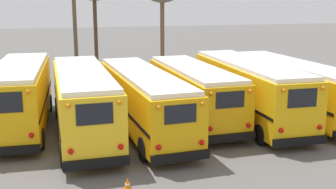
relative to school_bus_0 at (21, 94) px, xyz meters
name	(u,v)px	position (x,y,z in m)	size (l,w,h in m)	color
ground_plane	(166,122)	(7.35, -0.80, -1.79)	(160.00, 160.00, 0.00)	#5B5956
school_bus_0	(21,94)	(0.00, 0.00, 0.00)	(2.99, 9.60, 3.32)	#EAAA0F
school_bus_1	(83,100)	(2.94, -1.93, -0.03)	(2.61, 10.41, 3.22)	yellow
school_bus_2	(143,98)	(5.88, -1.87, -0.15)	(2.94, 11.00, 2.99)	#E5A00C
school_bus_3	(193,91)	(8.82, -0.98, -0.16)	(2.68, 9.45, 2.99)	#E5A00C
school_bus_4	(248,88)	(11.75, -1.53, -0.05)	(2.75, 10.75, 3.21)	#EAAA0F
school_bus_5	(291,86)	(14.69, -1.08, -0.14)	(2.69, 11.00, 3.01)	#E5A00C
utility_pole	(75,30)	(3.47, 11.21, 2.39)	(1.80, 0.30, 8.07)	brown
fence_line	(137,78)	(7.35, 6.97, -0.80)	(22.75, 0.06, 1.42)	#939399
traffic_cone	(128,185)	(3.85, -8.56, -1.54)	(0.36, 0.36, 0.50)	orange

